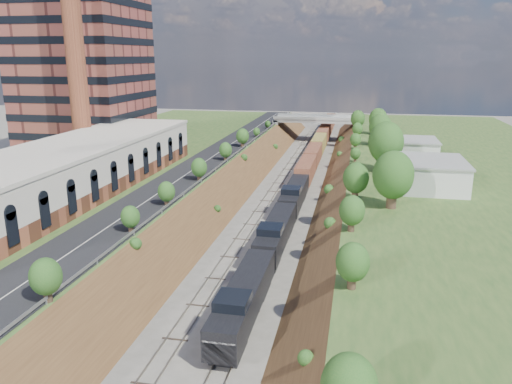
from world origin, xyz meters
name	(u,v)px	position (x,y,z in m)	size (l,w,h in m)	color
platform_left	(112,175)	(-33.00, 60.00, 2.50)	(44.00, 180.00, 5.00)	#2F5221
platform_right	(484,193)	(33.00, 60.00, 2.50)	(44.00, 180.00, 5.00)	#2F5221
embankment_left	(225,193)	(-11.00, 60.00, 0.00)	(7.07, 180.00, 7.07)	brown
embankment_right	(347,200)	(11.00, 60.00, 0.00)	(7.07, 180.00, 7.07)	brown
rail_left_track	(270,196)	(-2.60, 60.00, 0.09)	(1.58, 180.00, 0.18)	gray
rail_right_track	(299,197)	(2.60, 60.00, 0.09)	(1.58, 180.00, 0.18)	gray
road	(200,165)	(-15.50, 60.00, 5.05)	(8.00, 180.00, 0.10)	black
guardrail	(222,164)	(-11.40, 59.80, 5.55)	(0.10, 171.00, 0.70)	#99999E
commercial_building	(68,170)	(-28.00, 38.00, 8.51)	(14.30, 62.30, 7.00)	brown
highrise_tower	(78,11)	(-44.00, 72.00, 32.88)	(22.00, 22.00, 53.90)	brown
smokestack	(75,51)	(-36.00, 56.00, 25.00)	(3.20, 3.20, 40.00)	brown
overpass	(316,124)	(0.00, 122.00, 4.92)	(24.50, 8.30, 7.40)	gray
white_building_near	(432,175)	(23.50, 52.00, 7.00)	(9.00, 12.00, 4.00)	silver
white_building_far	(414,150)	(23.00, 74.00, 6.80)	(8.00, 10.00, 3.60)	silver
tree_right_large	(393,175)	(17.00, 40.00, 9.38)	(5.25, 5.25, 7.61)	#473323
tree_left_crest	(114,229)	(-11.80, 20.00, 7.04)	(2.45, 2.45, 3.55)	#473323
freight_train	(313,156)	(2.60, 85.41, 2.53)	(2.91, 148.83, 4.55)	black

